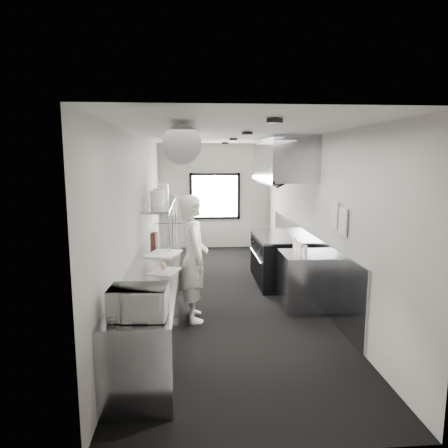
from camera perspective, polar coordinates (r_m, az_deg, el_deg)
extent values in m
cube|color=black|center=(7.43, 0.47, -9.82)|extent=(3.00, 8.00, 0.01)
cube|color=beige|center=(7.04, 0.50, 12.28)|extent=(3.00, 8.00, 0.01)
cube|color=#B0ACA7|center=(11.06, -1.29, 3.89)|extent=(3.00, 0.02, 2.80)
cube|color=#B0ACA7|center=(3.22, 6.62, -9.30)|extent=(3.00, 0.02, 2.80)
cube|color=#B0ACA7|center=(7.13, -11.62, 0.77)|extent=(0.02, 8.00, 2.80)
cube|color=#B0ACA7|center=(7.38, 12.17, 1.03)|extent=(0.02, 8.00, 2.80)
cube|color=gray|center=(7.82, 11.19, -4.84)|extent=(0.03, 5.50, 1.10)
cylinder|color=gray|center=(7.40, -5.27, 10.15)|extent=(0.40, 6.40, 0.40)
cube|color=white|center=(11.02, -1.27, 3.87)|extent=(1.20, 0.03, 1.10)
cube|color=black|center=(11.01, -1.29, 6.86)|extent=(1.36, 0.03, 0.08)
cube|color=black|center=(11.11, -1.27, 0.92)|extent=(1.36, 0.03, 0.08)
cube|color=black|center=(11.03, -4.61, 3.84)|extent=(0.08, 0.03, 1.25)
cube|color=black|center=(11.10, 2.03, 3.90)|extent=(0.08, 0.03, 1.25)
cube|color=gray|center=(7.88, 8.14, 8.95)|extent=(0.80, 2.20, 0.80)
cube|color=gray|center=(7.82, 5.34, 6.14)|extent=(0.05, 2.20, 0.05)
cube|color=black|center=(7.88, 7.51, 6.49)|extent=(0.50, 2.10, 0.28)
cube|color=gray|center=(6.81, -8.94, -7.73)|extent=(0.70, 6.00, 0.90)
cube|color=gray|center=(8.07, -8.66, 2.89)|extent=(0.45, 3.00, 0.04)
cylinder|color=gray|center=(6.72, -7.76, -1.18)|extent=(0.04, 0.04, 0.66)
cylinder|color=gray|center=(8.10, -7.20, 0.59)|extent=(0.04, 0.04, 0.66)
cylinder|color=gray|center=(9.48, -6.80, 1.85)|extent=(0.04, 0.04, 0.66)
cube|color=black|center=(8.12, 7.48, -4.94)|extent=(0.85, 1.60, 0.90)
cube|color=gray|center=(8.02, 7.55, -1.68)|extent=(0.85, 1.60, 0.04)
cube|color=gray|center=(8.04, 4.61, -5.02)|extent=(0.03, 1.55, 0.80)
cylinder|color=gray|center=(8.01, 4.41, -4.34)|extent=(0.03, 1.30, 0.03)
cube|color=gray|center=(6.83, 10.73, -7.75)|extent=(0.65, 0.80, 0.90)
cube|color=gray|center=(10.40, -7.36, -1.81)|extent=(0.70, 1.20, 0.90)
cube|color=beige|center=(6.21, 15.10, 1.29)|extent=(0.02, 0.28, 0.38)
cube|color=beige|center=(5.89, 16.20, 0.33)|extent=(0.02, 0.28, 0.38)
imported|color=white|center=(6.13, -4.30, -4.76)|extent=(0.56, 0.75, 1.89)
imported|color=white|center=(4.08, -11.82, -10.61)|extent=(0.53, 0.42, 0.30)
cylinder|color=silver|center=(4.49, -13.49, -10.20)|extent=(0.14, 0.14, 0.10)
cylinder|color=silver|center=(4.82, -12.93, -8.74)|extent=(0.19, 0.19, 0.11)
cube|color=silver|center=(5.63, -8.28, -6.52)|extent=(0.47, 0.53, 0.01)
cylinder|color=silver|center=(5.70, -8.38, -6.30)|extent=(0.21, 0.21, 0.01)
sphere|color=tan|center=(5.69, -8.40, -5.79)|extent=(0.09, 0.09, 0.09)
cube|color=white|center=(6.62, -8.39, -4.09)|extent=(0.60, 0.70, 0.02)
cube|color=#4C271B|center=(7.34, -9.72, -2.04)|extent=(0.11, 0.21, 0.22)
cylinder|color=silver|center=(7.42, -9.28, 3.55)|extent=(0.26, 0.26, 0.27)
cylinder|color=silver|center=(7.66, -8.96, 3.82)|extent=(0.30, 0.30, 0.30)
cylinder|color=silver|center=(8.40, -8.47, 4.36)|extent=(0.25, 0.25, 0.32)
cylinder|color=silver|center=(8.66, -8.47, 4.60)|extent=(0.25, 0.25, 0.35)
cylinder|color=white|center=(6.42, 11.22, -3.80)|extent=(0.08, 0.08, 0.19)
cylinder|color=white|center=(6.52, 10.53, -3.60)|extent=(0.07, 0.07, 0.19)
cylinder|color=white|center=(6.70, 10.46, -3.30)|extent=(0.07, 0.07, 0.18)
cylinder|color=white|center=(6.77, 10.03, -3.19)|extent=(0.06, 0.06, 0.17)
cylinder|color=white|center=(6.94, 9.83, -2.81)|extent=(0.08, 0.08, 0.19)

